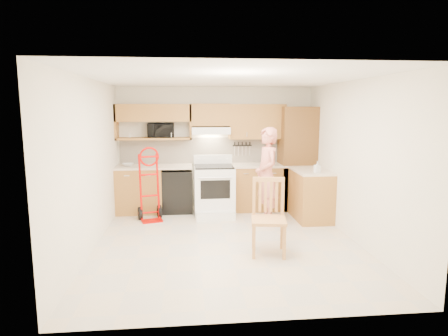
{
  "coord_description": "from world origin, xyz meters",
  "views": [
    {
      "loc": [
        -0.61,
        -5.68,
        2.07
      ],
      "look_at": [
        0.0,
        0.5,
        1.1
      ],
      "focal_mm": 30.75,
      "sensor_mm": 36.0,
      "label": 1
    }
  ],
  "objects": [
    {
      "name": "floor",
      "position": [
        0.0,
        0.0,
        -0.01
      ],
      "size": [
        4.0,
        4.5,
        0.02
      ],
      "primitive_type": "cube",
      "color": "beige",
      "rests_on": "ground"
    },
    {
      "name": "lower_cab_right",
      "position": [
        0.83,
        1.95,
        0.45
      ],
      "size": [
        1.14,
        0.6,
        0.9
      ],
      "primitive_type": "cube",
      "color": "#A46A27",
      "rests_on": "ground"
    },
    {
      "name": "bowl",
      "position": [
        -1.76,
        1.95,
        0.97
      ],
      "size": [
        0.26,
        0.26,
        0.06
      ],
      "primitive_type": "imported",
      "rotation": [
        0.0,
        0.0,
        0.14
      ],
      "color": "white",
      "rests_on": "countertop_left"
    },
    {
      "name": "range",
      "position": [
        -0.08,
        1.62,
        0.57
      ],
      "size": [
        0.77,
        1.02,
        1.14
      ],
      "primitive_type": null,
      "color": "white",
      "rests_on": "ground"
    },
    {
      "name": "upper_cab_left",
      "position": [
        -1.25,
        2.08,
        1.98
      ],
      "size": [
        1.5,
        0.33,
        0.34
      ],
      "primitive_type": "cube",
      "color": "#A46A27",
      "rests_on": "wall_back"
    },
    {
      "name": "upper_cab_right",
      "position": [
        0.83,
        2.08,
        1.8
      ],
      "size": [
        1.14,
        0.33,
        0.7
      ],
      "primitive_type": "cube",
      "color": "#A46A27",
      "rests_on": "wall_back"
    },
    {
      "name": "countertop_left",
      "position": [
        -1.25,
        1.95,
        0.92
      ],
      "size": [
        1.5,
        0.63,
        0.04
      ],
      "primitive_type": "cube",
      "color": "beige",
      "rests_on": "lower_cab_left"
    },
    {
      "name": "backsplash",
      "position": [
        0.0,
        2.23,
        1.2
      ],
      "size": [
        3.92,
        0.03,
        0.55
      ],
      "primitive_type": "cube",
      "color": "beige",
      "rests_on": "wall_back"
    },
    {
      "name": "countertop_return",
      "position": [
        1.7,
        1.15,
        0.92
      ],
      "size": [
        0.63,
        1.0,
        0.04
      ],
      "primitive_type": "cube",
      "color": "beige",
      "rests_on": "cab_return_right"
    },
    {
      "name": "wall_front",
      "position": [
        0.0,
        -2.26,
        1.25
      ],
      "size": [
        4.0,
        0.02,
        2.5
      ],
      "primitive_type": "cube",
      "color": "#F1E7CB",
      "rests_on": "ground"
    },
    {
      "name": "upper_cab_center",
      "position": [
        -0.12,
        2.08,
        1.94
      ],
      "size": [
        0.76,
        0.33,
        0.44
      ],
      "primitive_type": "cube",
      "color": "#A46A27",
      "rests_on": "wall_back"
    },
    {
      "name": "wall_left",
      "position": [
        -2.01,
        0.0,
        1.25
      ],
      "size": [
        0.02,
        4.5,
        2.5
      ],
      "primitive_type": "cube",
      "color": "#F1E7CB",
      "rests_on": "ground"
    },
    {
      "name": "wall_right",
      "position": [
        2.01,
        0.0,
        1.25
      ],
      "size": [
        0.02,
        4.5,
        2.5
      ],
      "primitive_type": "cube",
      "color": "#F1E7CB",
      "rests_on": "ground"
    },
    {
      "name": "range_hood",
      "position": [
        -0.12,
        2.02,
        1.63
      ],
      "size": [
        0.76,
        0.46,
        0.14
      ],
      "primitive_type": "cube",
      "color": "white",
      "rests_on": "wall_back"
    },
    {
      "name": "lower_cab_left",
      "position": [
        -1.55,
        1.95,
        0.45
      ],
      "size": [
        0.9,
        0.6,
        0.9
      ],
      "primitive_type": "cube",
      "color": "#A46A27",
      "rests_on": "ground"
    },
    {
      "name": "countertop_right",
      "position": [
        0.83,
        1.95,
        0.92
      ],
      "size": [
        1.14,
        0.63,
        0.04
      ],
      "primitive_type": "cube",
      "color": "beige",
      "rests_on": "lower_cab_right"
    },
    {
      "name": "microwave",
      "position": [
        -1.11,
        2.08,
        1.63
      ],
      "size": [
        0.52,
        0.36,
        0.29
      ],
      "primitive_type": "imported",
      "rotation": [
        0.0,
        0.0,
        0.01
      ],
      "color": "black",
      "rests_on": "upper_shelf_mw"
    },
    {
      "name": "cab_return_right",
      "position": [
        1.7,
        1.15,
        0.45
      ],
      "size": [
        0.6,
        1.0,
        0.9
      ],
      "primitive_type": "cube",
      "color": "#A46A27",
      "rests_on": "ground"
    },
    {
      "name": "knife_strip",
      "position": [
        0.55,
        2.21,
        1.24
      ],
      "size": [
        0.4,
        0.05,
        0.29
      ],
      "primitive_type": null,
      "color": "black",
      "rests_on": "backsplash"
    },
    {
      "name": "dining_chair",
      "position": [
        0.54,
        -0.51,
        0.54
      ],
      "size": [
        0.56,
        0.6,
        1.08
      ],
      "primitive_type": null,
      "rotation": [
        0.0,
        0.0,
        -0.16
      ],
      "color": "tan",
      "rests_on": "ground"
    },
    {
      "name": "wall_back",
      "position": [
        0.0,
        2.26,
        1.25
      ],
      "size": [
        4.0,
        0.02,
        2.5
      ],
      "primitive_type": "cube",
      "color": "#F1E7CB",
      "rests_on": "ground"
    },
    {
      "name": "hand_truck",
      "position": [
        -1.29,
        1.35,
        0.62
      ],
      "size": [
        0.59,
        0.56,
        1.24
      ],
      "primitive_type": null,
      "rotation": [
        0.0,
        0.0,
        0.27
      ],
      "color": "#C40500",
      "rests_on": "ground"
    },
    {
      "name": "person",
      "position": [
        0.82,
        0.98,
        0.87
      ],
      "size": [
        0.5,
        0.68,
        1.74
      ],
      "primitive_type": "imported",
      "rotation": [
        0.0,
        0.0,
        -1.44
      ],
      "color": "#DF7B68",
      "rests_on": "ground"
    },
    {
      "name": "pantry_tall",
      "position": [
        1.65,
        1.95,
        1.05
      ],
      "size": [
        0.7,
        0.6,
        2.1
      ],
      "primitive_type": "cube",
      "color": "brown",
      "rests_on": "ground"
    },
    {
      "name": "soap_bottle",
      "position": [
        1.7,
        0.85,
        1.04
      ],
      "size": [
        0.11,
        0.11,
        0.2
      ],
      "primitive_type": "imported",
      "rotation": [
        0.0,
        0.0,
        0.27
      ],
      "color": "white",
      "rests_on": "countertop_return"
    },
    {
      "name": "ceiling",
      "position": [
        0.0,
        0.0,
        2.51
      ],
      "size": [
        4.0,
        4.5,
        0.02
      ],
      "primitive_type": "cube",
      "color": "white",
      "rests_on": "ground"
    },
    {
      "name": "upper_shelf_mw",
      "position": [
        -1.25,
        2.08,
        1.47
      ],
      "size": [
        1.5,
        0.33,
        0.04
      ],
      "primitive_type": "cube",
      "color": "#A46A27",
      "rests_on": "wall_back"
    },
    {
      "name": "dishwasher",
      "position": [
        -0.8,
        1.95,
        0.42
      ],
      "size": [
        0.6,
        0.6,
        0.85
      ],
      "primitive_type": "cube",
      "color": "black",
      "rests_on": "ground"
    }
  ]
}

